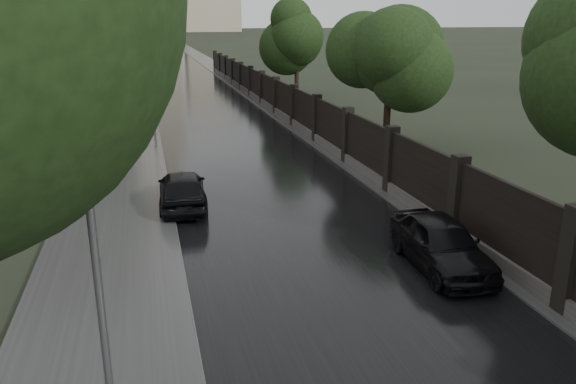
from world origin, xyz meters
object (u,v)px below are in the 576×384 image
(tree_right_b, at_px, (390,55))
(tree_left_far, at_px, (81,45))
(traffic_light, at_px, (153,105))
(lamp_post, at_px, (107,359))
(hatchback_left, at_px, (182,189))
(car_right_near, at_px, (441,243))
(tree_right_c, at_px, (297,41))

(tree_right_b, bearing_deg, tree_left_far, 152.70)
(traffic_light, bearing_deg, lamp_post, -92.68)
(tree_left_far, relative_size, traffic_light, 1.85)
(hatchback_left, bearing_deg, car_right_near, 135.59)
(tree_left_far, relative_size, tree_right_b, 1.05)
(tree_right_b, height_order, car_right_near, tree_right_b)
(hatchback_left, distance_m, car_right_near, 9.67)
(tree_right_b, height_order, lamp_post, tree_right_b)
(lamp_post, height_order, hatchback_left, lamp_post)
(car_right_near, bearing_deg, tree_right_c, 84.46)
(tree_left_far, bearing_deg, tree_right_b, -27.30)
(tree_right_b, bearing_deg, tree_right_c, 90.00)
(tree_right_b, relative_size, traffic_light, 1.75)
(lamp_post, relative_size, car_right_near, 1.19)
(tree_left_far, relative_size, tree_right_c, 1.05)
(traffic_light, distance_m, hatchback_left, 10.04)
(tree_left_far, height_order, tree_right_b, tree_left_far)
(tree_right_b, distance_m, tree_right_c, 18.00)
(tree_left_far, bearing_deg, lamp_post, -84.79)
(traffic_light, height_order, hatchback_left, traffic_light)
(tree_right_b, relative_size, tree_right_c, 1.00)
(tree_right_b, xyz_separation_m, car_right_near, (-4.49, -13.93, -4.22))
(tree_left_far, height_order, traffic_light, tree_left_far)
(tree_right_b, bearing_deg, traffic_light, 165.76)
(lamp_post, bearing_deg, tree_right_c, 71.48)
(tree_right_c, relative_size, traffic_light, 1.75)
(tree_right_b, distance_m, traffic_light, 12.44)
(lamp_post, xyz_separation_m, traffic_light, (1.10, 23.49, -0.27))
(lamp_post, distance_m, car_right_near, 10.85)
(traffic_light, relative_size, car_right_near, 0.93)
(tree_left_far, relative_size, lamp_post, 1.45)
(tree_right_b, xyz_separation_m, lamp_post, (-12.90, -20.50, -2.28))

